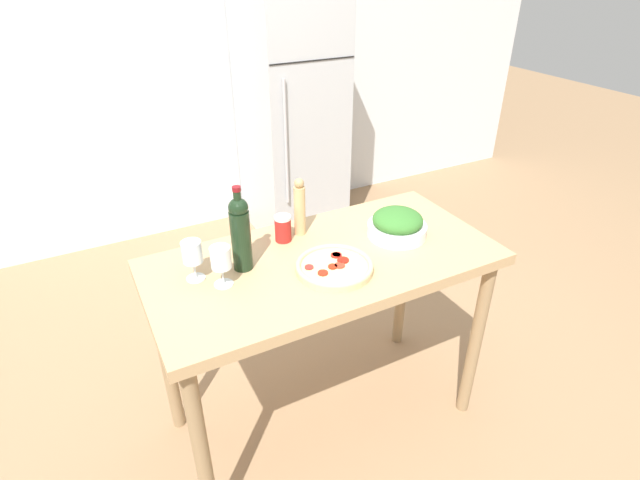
{
  "coord_description": "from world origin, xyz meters",
  "views": [
    {
      "loc": [
        -0.78,
        -1.44,
        1.94
      ],
      "look_at": [
        0.0,
        0.03,
        0.96
      ],
      "focal_mm": 28.0,
      "sensor_mm": 36.0,
      "label": 1
    }
  ],
  "objects_px": {
    "wine_bottle": "(240,232)",
    "wine_glass_near": "(221,260)",
    "refrigerator": "(291,111)",
    "pepper_mill": "(299,208)",
    "salt_canister": "(283,228)",
    "salad_bowl": "(397,225)",
    "wine_glass_far": "(192,254)",
    "homemade_pizza": "(334,266)"
  },
  "relations": [
    {
      "from": "wine_bottle",
      "to": "salt_canister",
      "type": "relative_size",
      "value": 2.99
    },
    {
      "from": "wine_bottle",
      "to": "homemade_pizza",
      "type": "relative_size",
      "value": 1.14
    },
    {
      "from": "wine_glass_near",
      "to": "salad_bowl",
      "type": "bearing_deg",
      "value": 0.23
    },
    {
      "from": "refrigerator",
      "to": "pepper_mill",
      "type": "bearing_deg",
      "value": -113.64
    },
    {
      "from": "wine_glass_far",
      "to": "salt_canister",
      "type": "bearing_deg",
      "value": 14.77
    },
    {
      "from": "wine_bottle",
      "to": "salt_canister",
      "type": "bearing_deg",
      "value": 28.28
    },
    {
      "from": "wine_bottle",
      "to": "salt_canister",
      "type": "xyz_separation_m",
      "value": [
        0.22,
        0.12,
        -0.1
      ]
    },
    {
      "from": "wine_glass_near",
      "to": "homemade_pizza",
      "type": "height_order",
      "value": "wine_glass_near"
    },
    {
      "from": "homemade_pizza",
      "to": "salt_canister",
      "type": "bearing_deg",
      "value": 105.02
    },
    {
      "from": "wine_glass_far",
      "to": "homemade_pizza",
      "type": "height_order",
      "value": "wine_glass_far"
    },
    {
      "from": "wine_bottle",
      "to": "wine_glass_near",
      "type": "bearing_deg",
      "value": -145.02
    },
    {
      "from": "wine_bottle",
      "to": "wine_glass_far",
      "type": "relative_size",
      "value": 2.16
    },
    {
      "from": "pepper_mill",
      "to": "salt_canister",
      "type": "height_order",
      "value": "pepper_mill"
    },
    {
      "from": "wine_bottle",
      "to": "homemade_pizza",
      "type": "bearing_deg",
      "value": -30.7
    },
    {
      "from": "wine_glass_near",
      "to": "refrigerator",
      "type": "bearing_deg",
      "value": 58.57
    },
    {
      "from": "wine_bottle",
      "to": "wine_glass_near",
      "type": "height_order",
      "value": "wine_bottle"
    },
    {
      "from": "refrigerator",
      "to": "salt_canister",
      "type": "distance_m",
      "value": 1.77
    },
    {
      "from": "wine_glass_near",
      "to": "wine_glass_far",
      "type": "distance_m",
      "value": 0.11
    },
    {
      "from": "refrigerator",
      "to": "salt_canister",
      "type": "bearing_deg",
      "value": -115.82
    },
    {
      "from": "pepper_mill",
      "to": "salt_canister",
      "type": "xyz_separation_m",
      "value": [
        -0.08,
        -0.02,
        -0.06
      ]
    },
    {
      "from": "wine_bottle",
      "to": "wine_glass_far",
      "type": "height_order",
      "value": "wine_bottle"
    },
    {
      "from": "wine_bottle",
      "to": "pepper_mill",
      "type": "height_order",
      "value": "wine_bottle"
    },
    {
      "from": "wine_bottle",
      "to": "salt_canister",
      "type": "distance_m",
      "value": 0.26
    },
    {
      "from": "refrigerator",
      "to": "homemade_pizza",
      "type": "distance_m",
      "value": 2.01
    },
    {
      "from": "pepper_mill",
      "to": "homemade_pizza",
      "type": "height_order",
      "value": "pepper_mill"
    },
    {
      "from": "wine_glass_far",
      "to": "pepper_mill",
      "type": "distance_m",
      "value": 0.49
    },
    {
      "from": "refrigerator",
      "to": "pepper_mill",
      "type": "xyz_separation_m",
      "value": [
        -0.69,
        -1.57,
        0.09
      ]
    },
    {
      "from": "homemade_pizza",
      "to": "wine_bottle",
      "type": "bearing_deg",
      "value": 149.3
    },
    {
      "from": "refrigerator",
      "to": "pepper_mill",
      "type": "height_order",
      "value": "refrigerator"
    },
    {
      "from": "refrigerator",
      "to": "wine_bottle",
      "type": "height_order",
      "value": "refrigerator"
    },
    {
      "from": "refrigerator",
      "to": "homemade_pizza",
      "type": "bearing_deg",
      "value": -110.2
    },
    {
      "from": "refrigerator",
      "to": "salt_canister",
      "type": "height_order",
      "value": "refrigerator"
    },
    {
      "from": "wine_glass_near",
      "to": "pepper_mill",
      "type": "distance_m",
      "value": 0.45
    },
    {
      "from": "wine_glass_near",
      "to": "pepper_mill",
      "type": "bearing_deg",
      "value": 27.42
    },
    {
      "from": "wine_glass_near",
      "to": "salt_canister",
      "type": "relative_size",
      "value": 1.38
    },
    {
      "from": "pepper_mill",
      "to": "refrigerator",
      "type": "bearing_deg",
      "value": 66.36
    },
    {
      "from": "refrigerator",
      "to": "homemade_pizza",
      "type": "height_order",
      "value": "refrigerator"
    },
    {
      "from": "salt_canister",
      "to": "wine_glass_near",
      "type": "bearing_deg",
      "value": -149.47
    },
    {
      "from": "wine_glass_near",
      "to": "wine_glass_far",
      "type": "bearing_deg",
      "value": 133.3
    },
    {
      "from": "refrigerator",
      "to": "wine_glass_far",
      "type": "distance_m",
      "value": 2.06
    },
    {
      "from": "wine_glass_far",
      "to": "salt_canister",
      "type": "height_order",
      "value": "wine_glass_far"
    },
    {
      "from": "refrigerator",
      "to": "salad_bowl",
      "type": "relative_size",
      "value": 7.54
    }
  ]
}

